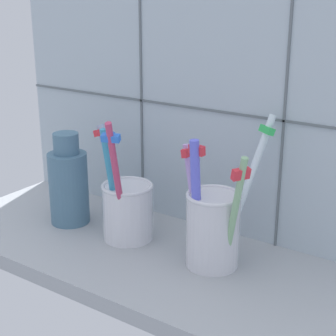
# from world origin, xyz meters

# --- Properties ---
(counter_slab) EXTENTS (0.64, 0.22, 0.02)m
(counter_slab) POSITION_xyz_m (0.00, 0.00, 0.01)
(counter_slab) COLOR #9EA3A8
(counter_slab) RESTS_ON ground
(tile_wall_back) EXTENTS (0.64, 0.02, 0.45)m
(tile_wall_back) POSITION_xyz_m (0.00, 0.12, 0.22)
(tile_wall_back) COLOR #B2C1CC
(tile_wall_back) RESTS_ON ground
(toothbrush_cup_left) EXTENTS (0.09, 0.09, 0.17)m
(toothbrush_cup_left) POSITION_xyz_m (-0.07, 0.02, 0.06)
(toothbrush_cup_left) COLOR silver
(toothbrush_cup_left) RESTS_ON counter_slab
(toothbrush_cup_right) EXTENTS (0.09, 0.11, 0.18)m
(toothbrush_cup_right) POSITION_xyz_m (0.06, 0.02, 0.07)
(toothbrush_cup_right) COLOR silver
(toothbrush_cup_right) RESTS_ON counter_slab
(ceramic_vase) EXTENTS (0.05, 0.05, 0.13)m
(ceramic_vase) POSITION_xyz_m (-0.16, 0.01, 0.08)
(ceramic_vase) COLOR slate
(ceramic_vase) RESTS_ON counter_slab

